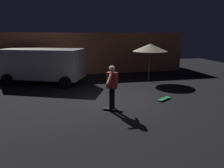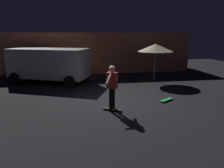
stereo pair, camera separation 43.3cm
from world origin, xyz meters
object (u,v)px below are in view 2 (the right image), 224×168
Objects in this scene: skateboard_ridden at (112,109)px; skater at (112,84)px; parked_van at (49,63)px; patio_umbrella at (156,48)px; skateboard_spare at (167,100)px.

skateboard_ridden is 0.98m from skater.
parked_van is 2.16× the size of patio_umbrella.
skateboard_spare is (2.56, 0.78, 0.00)m from skateboard_ridden.
skateboard_ridden and skateboard_spare have the same top height.
patio_umbrella is 1.38× the size of skater.
skateboard_ridden is 2.68m from skateboard_spare.
parked_van is 6.48m from patio_umbrella.
skateboard_spare is (5.58, -4.58, -1.11)m from parked_van.
skateboard_ridden is 0.46× the size of skater.
patio_umbrella is at bearing 78.24° from skateboard_spare.
skateboard_ridden is at bearing -126.42° from patio_umbrella.
parked_van is at bearing 172.54° from patio_umbrella.
patio_umbrella reaches higher than skater.
skateboard_ridden is at bearing -163.00° from skateboard_spare.
parked_van reaches higher than skateboard_ridden.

